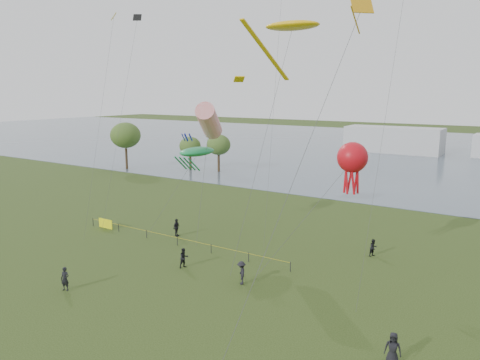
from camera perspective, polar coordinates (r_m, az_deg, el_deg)
The scene contains 16 objects.
ground_plane at distance 29.53m, azimuth -11.31°, elevation -18.61°, with size 400.00×400.00×0.00m, color #233410.
lake at distance 120.34m, azimuth 24.27°, elevation 2.97°, with size 400.00×120.00×0.08m, color #4F5F6D.
pavilion_left at distance 117.62m, azimuth 18.20°, elevation 4.69°, with size 22.00×8.00×6.00m, color silver.
trees at distance 87.19m, azimuth -9.55°, elevation 4.85°, with size 21.13×11.98×8.71m.
fence at distance 49.09m, azimuth -13.10°, elevation -5.88°, with size 24.07×0.07×1.05m.
spectator_a at distance 39.41m, azimuth -6.85°, elevation -9.42°, with size 0.81×0.63×1.67m, color black.
spectator_b at distance 35.98m, azimuth 0.17°, elevation -11.24°, with size 1.16×0.67×1.79m, color black.
spectator_c at distance 47.70m, azimuth -7.75°, elevation -5.75°, with size 1.05×0.44×1.79m, color black.
spectator_d at distance 27.66m, azimuth 18.14°, elevation -18.96°, with size 0.89×0.58×1.82m, color black.
spectator_f at distance 37.19m, azimuth -20.56°, elevation -11.22°, with size 0.65×0.43×1.78m, color black.
spectator_g at distance 43.34m, azimuth 15.95°, elevation -7.95°, with size 0.76×0.59×1.56m, color black.
kite_stingray at distance 40.86m, azimuth 6.28°, elevation 18.10°, with size 4.82×9.98×20.10m.
kite_windsock at distance 46.53m, azimuth -3.81°, elevation 7.16°, with size 4.32×6.68×13.44m.
kite_creature at distance 46.56m, azimuth -5.27°, elevation 3.44°, with size 5.42×5.39×8.94m.
kite_octopus at distance 37.96m, azimuth 13.54°, elevation 2.62°, with size 6.76×6.27×10.48m.
kite_delta at distance 28.26m, azimuth 13.59°, elevation 17.76°, with size 3.28×12.24×19.84m.
Camera 1 is at (18.42, -18.05, 14.39)m, focal length 35.00 mm.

